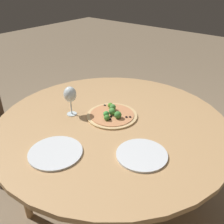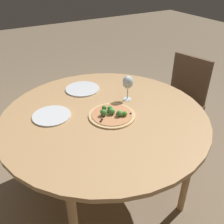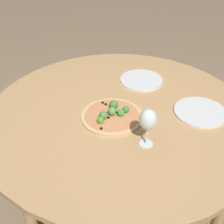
% 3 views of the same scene
% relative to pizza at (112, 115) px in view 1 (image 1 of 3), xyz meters
% --- Properties ---
extents(ground_plane, '(12.00, 12.00, 0.00)m').
position_rel_pizza_xyz_m(ground_plane, '(-0.03, 0.04, -0.78)').
color(ground_plane, '#847056').
extents(dining_table, '(1.36, 1.36, 0.77)m').
position_rel_pizza_xyz_m(dining_table, '(-0.03, 0.04, -0.07)').
color(dining_table, tan).
rests_on(dining_table, ground_plane).
extents(pizza, '(0.31, 0.31, 0.06)m').
position_rel_pizza_xyz_m(pizza, '(0.00, 0.00, 0.00)').
color(pizza, tan).
rests_on(pizza, dining_table).
extents(wine_glass, '(0.08, 0.08, 0.18)m').
position_rel_pizza_xyz_m(wine_glass, '(0.21, 0.14, 0.12)').
color(wine_glass, silver).
rests_on(wine_glass, dining_table).
extents(plate_near, '(0.26, 0.26, 0.01)m').
position_rel_pizza_xyz_m(plate_near, '(-0.01, 0.45, -0.01)').
color(plate_near, silver).
rests_on(plate_near, dining_table).
extents(plate_far, '(0.25, 0.25, 0.01)m').
position_rel_pizza_xyz_m(plate_far, '(-0.34, 0.19, -0.01)').
color(plate_far, silver).
rests_on(plate_far, dining_table).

